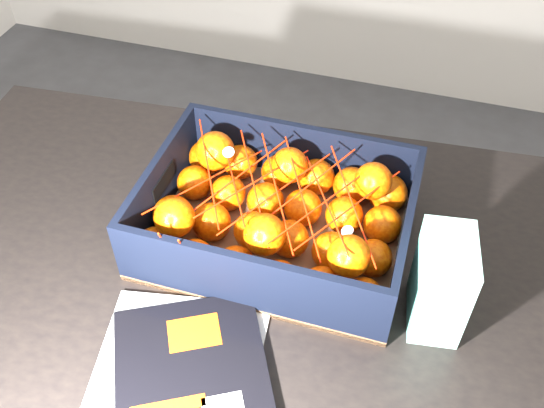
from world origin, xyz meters
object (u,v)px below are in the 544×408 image
(magazine_stack, at_px, (179,383))
(retail_carton, at_px, (441,283))
(table, at_px, (229,303))
(produce_crate, at_px, (277,222))

(magazine_stack, distance_m, retail_carton, 0.39)
(table, bearing_deg, produce_crate, 55.55)
(table, relative_size, produce_crate, 2.95)
(table, bearing_deg, retail_carton, 0.79)
(magazine_stack, relative_size, produce_crate, 0.81)
(magazine_stack, bearing_deg, produce_crate, 80.76)
(magazine_stack, bearing_deg, table, 93.04)
(table, xyz_separation_m, produce_crate, (0.06, 0.09, 0.14))
(retail_carton, bearing_deg, table, 172.75)
(table, distance_m, produce_crate, 0.17)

